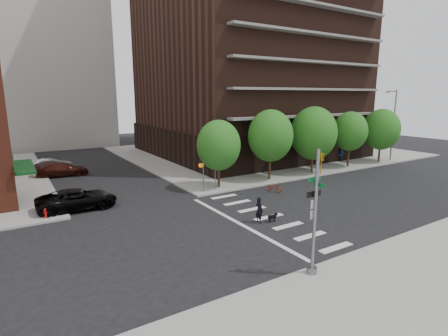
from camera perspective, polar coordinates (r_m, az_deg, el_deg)
The scene contains 20 objects.
ground at distance 23.55m, azimuth 1.59°, elevation -9.32°, with size 120.00×120.00×0.00m, color black.
sidewalk_ne at distance 53.71m, azimuth 5.93°, elevation 2.75°, with size 39.00×33.00×0.15m, color gray.
crosswalk at distance 24.77m, azimuth 5.89°, elevation -8.29°, with size 3.85×13.00×0.01m.
apartment_tower at distance 53.41m, azimuth 3.75°, elevation 25.25°, with size 26.65×25.50×45.00m.
tree_a at distance 31.60m, azimuth -0.87°, elevation 3.73°, with size 4.00×4.00×5.90m.
tree_b at distance 35.00m, azimuth 7.59°, elevation 5.24°, with size 4.50×4.50×6.65m.
tree_c at distance 39.09m, azimuth 14.42°, elevation 5.51°, with size 5.00×5.00×6.80m.
tree_d at distance 43.63m, azimuth 19.89°, elevation 5.67°, with size 4.00×4.00×6.20m.
tree_e at distance 48.48m, azimuth 24.31°, elevation 5.76°, with size 4.50×4.50×6.35m.
traffic_signal at distance 16.95m, azimuth 14.60°, elevation -8.58°, with size 0.90×0.75×6.00m.
pedestrian_signal at distance 30.67m, azimuth -2.99°, elevation -0.70°, with size 2.18×0.67×2.60m.
fire_hydrant at distance 27.30m, azimuth -27.19°, elevation -6.44°, with size 0.24×0.24×0.73m.
streetlamp at distance 49.77m, azimuth 25.88°, elevation 6.97°, with size 2.14×0.22×9.00m.
parked_car_black at distance 28.62m, azimuth -22.85°, elevation -4.74°, with size 5.72×2.64×1.59m, color black.
parked_car_maroon at distance 41.00m, azimuth -24.90°, elevation -0.19°, with size 5.12×2.08×1.49m, color #3A1510.
parked_car_silver at distance 43.89m, azimuth -26.30°, elevation 0.42°, with size 4.52×1.58×1.49m, color #AAAEB2.
scooter at distance 31.55m, azimuth 8.13°, elevation -3.12°, with size 0.57×1.62×0.85m, color #922908.
dog_walker at distance 23.85m, azimuth 5.77°, elevation -6.81°, with size 0.43×0.66×1.80m, color black.
dog at distance 24.26m, azimuth 7.95°, elevation -7.87°, with size 0.70×0.25×0.58m.
pedestrian_far at distance 46.95m, azimuth 18.55°, elevation 2.06°, with size 0.67×0.86×1.76m, color navy.
Camera 1 is at (-12.20, -18.27, 8.50)m, focal length 28.00 mm.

